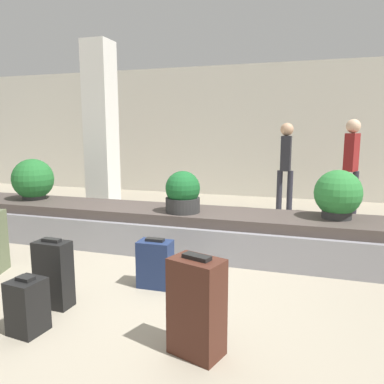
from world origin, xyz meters
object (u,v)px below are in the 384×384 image
object	(u,v)px
suitcase_2	(197,307)
potted_plant_0	(183,193)
potted_plant_1	(338,195)
traveler_2	(351,158)
suitcase_0	(27,306)
pillar	(101,132)
traveler_1	(286,159)
potted_plant_2	(33,180)
suitcase_1	(54,274)
traveler_0	(101,163)
suitcase_3	(155,264)

from	to	relation	value
suitcase_2	potted_plant_0	bearing A→B (deg)	129.51
potted_plant_1	traveler_2	distance (m)	2.72
suitcase_0	traveler_2	xyz separation A→B (m)	(2.85, 5.19, 0.89)
pillar	traveler_2	size ratio (longest dim) A/B	1.75
traveler_1	potted_plant_1	bearing A→B (deg)	-161.56
potted_plant_0	pillar	bearing A→B (deg)	143.64
suitcase_2	potted_plant_2	bearing A→B (deg)	163.27
suitcase_0	traveler_1	xyz separation A→B (m)	(1.67, 5.20, 0.85)
pillar	potted_plant_0	distance (m)	2.73
pillar	potted_plant_1	world-z (taller)	pillar
suitcase_1	potted_plant_2	distance (m)	2.85
traveler_0	pillar	bearing A→B (deg)	163.15
suitcase_3	suitcase_1	bearing A→B (deg)	-137.35
pillar	suitcase_2	xyz separation A→B (m)	(2.95, -3.71, -1.24)
suitcase_1	traveler_0	xyz separation A→B (m)	(-2.15, 4.46, 0.61)
pillar	suitcase_0	xyz separation A→B (m)	(1.56, -3.83, -1.38)
pillar	potted_plant_0	bearing A→B (deg)	-36.36
suitcase_3	potted_plant_1	size ratio (longest dim) A/B	0.87
traveler_1	suitcase_2	bearing A→B (deg)	178.80
suitcase_0	potted_plant_1	distance (m)	3.57
suitcase_2	traveler_2	world-z (taller)	traveler_2
potted_plant_0	traveler_0	distance (m)	3.83
potted_plant_2	traveler_1	bearing A→B (deg)	36.31
potted_plant_1	traveler_0	distance (m)	5.28
suitcase_3	traveler_2	distance (m)	4.69
suitcase_0	suitcase_3	world-z (taller)	suitcase_3
pillar	traveler_0	bearing A→B (deg)	122.08
pillar	suitcase_2	world-z (taller)	pillar
potted_plant_0	potted_plant_2	world-z (taller)	potted_plant_2
pillar	suitcase_3	world-z (taller)	pillar
pillar	suitcase_1	xyz separation A→B (m)	(1.47, -3.38, -1.29)
potted_plant_1	traveler_0	size ratio (longest dim) A/B	0.38
suitcase_0	potted_plant_0	distance (m)	2.42
suitcase_0	suitcase_2	world-z (taller)	suitcase_2
potted_plant_2	traveler_0	distance (m)	2.43
suitcase_1	traveler_0	size ratio (longest dim) A/B	0.41
suitcase_1	suitcase_2	world-z (taller)	suitcase_2
suitcase_1	potted_plant_0	world-z (taller)	potted_plant_0
suitcase_2	suitcase_3	world-z (taller)	suitcase_2
suitcase_1	potted_plant_1	xyz separation A→B (m)	(2.55, 2.06, 0.53)
potted_plant_1	potted_plant_2	xyz separation A→B (m)	(-4.47, -0.02, 0.01)
traveler_2	traveler_0	bearing A→B (deg)	-62.55
potted_plant_2	suitcase_3	bearing A→B (deg)	-27.14
suitcase_0	potted_plant_0	bearing A→B (deg)	82.92
traveler_0	suitcase_0	bearing A→B (deg)	155.55
pillar	traveler_0	xyz separation A→B (m)	(-0.68, 1.08, -0.67)
suitcase_2	traveler_0	distance (m)	6.03
pillar	traveler_1	world-z (taller)	pillar
potted_plant_0	traveler_1	distance (m)	3.13
suitcase_1	potted_plant_2	bearing A→B (deg)	134.86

